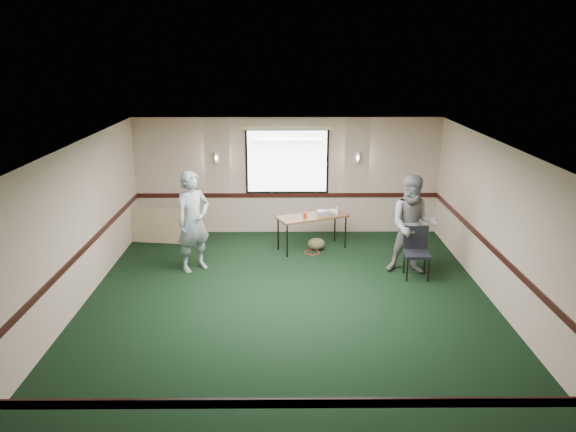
{
  "coord_description": "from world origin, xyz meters",
  "views": [
    {
      "loc": [
        -0.08,
        -8.64,
        4.18
      ],
      "look_at": [
        0.0,
        1.3,
        1.2
      ],
      "focal_mm": 35.0,
      "sensor_mm": 36.0,
      "label": 1
    }
  ],
  "objects_px": {
    "conference_chair": "(416,248)",
    "person_left": "(193,221)",
    "folding_table": "(312,218)",
    "projector": "(324,213)",
    "person_right": "(413,225)"
  },
  "relations": [
    {
      "from": "projector",
      "to": "person_right",
      "type": "bearing_deg",
      "value": -45.05
    },
    {
      "from": "person_left",
      "to": "person_right",
      "type": "xyz_separation_m",
      "value": [
        4.2,
        -0.18,
        -0.02
      ]
    },
    {
      "from": "person_left",
      "to": "person_right",
      "type": "distance_m",
      "value": 4.21
    },
    {
      "from": "person_left",
      "to": "person_right",
      "type": "relative_size",
      "value": 1.02
    },
    {
      "from": "folding_table",
      "to": "projector",
      "type": "bearing_deg",
      "value": -10.54
    },
    {
      "from": "projector",
      "to": "person_left",
      "type": "bearing_deg",
      "value": -159.07
    },
    {
      "from": "conference_chair",
      "to": "projector",
      "type": "bearing_deg",
      "value": 139.93
    },
    {
      "from": "folding_table",
      "to": "person_left",
      "type": "height_order",
      "value": "person_left"
    },
    {
      "from": "conference_chair",
      "to": "person_left",
      "type": "height_order",
      "value": "person_left"
    },
    {
      "from": "person_left",
      "to": "conference_chair",
      "type": "bearing_deg",
      "value": -45.89
    },
    {
      "from": "folding_table",
      "to": "projector",
      "type": "relative_size",
      "value": 5.79
    },
    {
      "from": "conference_chair",
      "to": "person_right",
      "type": "relative_size",
      "value": 0.5
    },
    {
      "from": "projector",
      "to": "conference_chair",
      "type": "distance_m",
      "value": 2.28
    },
    {
      "from": "person_left",
      "to": "person_right",
      "type": "bearing_deg",
      "value": -43.77
    },
    {
      "from": "person_right",
      "to": "folding_table",
      "type": "bearing_deg",
      "value": 153.93
    }
  ]
}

